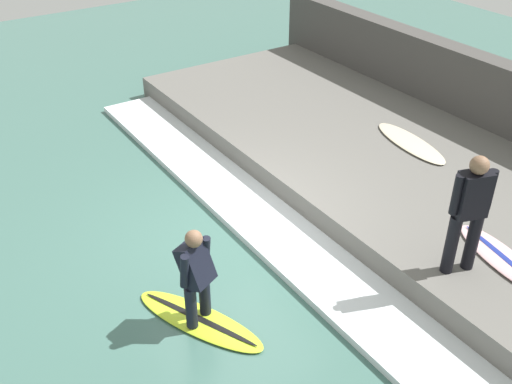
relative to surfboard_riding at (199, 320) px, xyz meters
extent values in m
plane|color=#426B60|center=(1.31, 1.33, -0.03)|extent=(28.00, 28.00, 0.00)
cube|color=#66635E|center=(4.70, 1.33, 0.21)|extent=(4.40, 11.78, 0.47)
cube|color=#474442|center=(7.15, 1.33, 0.84)|extent=(0.50, 12.37, 1.74)
cube|color=silver|center=(1.95, 1.33, 0.03)|extent=(1.11, 11.19, 0.11)
ellipsoid|color=#BFE02D|center=(0.00, 0.00, 0.00)|extent=(1.28, 2.00, 0.06)
ellipsoid|color=black|center=(0.00, 0.00, 0.03)|extent=(0.82, 1.68, 0.01)
cylinder|color=black|center=(0.13, 0.06, 0.34)|extent=(0.15, 0.15, 0.63)
cylinder|color=black|center=(-0.13, -0.06, 0.34)|extent=(0.15, 0.15, 0.63)
cube|color=black|center=(0.00, 0.00, 0.94)|extent=(0.50, 0.51, 0.61)
sphere|color=#846047|center=(0.00, 0.00, 1.33)|extent=(0.22, 0.22, 0.22)
cylinder|color=black|center=(0.19, 0.09, 0.98)|extent=(0.11, 0.18, 0.51)
cylinder|color=black|center=(-0.19, -0.09, 0.98)|extent=(0.11, 0.18, 0.51)
cylinder|color=black|center=(3.29, -1.50, 0.88)|extent=(0.16, 0.16, 0.87)
cylinder|color=black|center=(3.00, -1.40, 0.88)|extent=(0.16, 0.16, 0.87)
cube|color=black|center=(3.14, -1.45, 1.62)|extent=(0.46, 0.36, 0.62)
sphere|color=#846047|center=(3.14, -1.45, 2.04)|extent=(0.24, 0.24, 0.24)
cylinder|color=black|center=(3.36, -1.52, 1.66)|extent=(0.12, 0.12, 0.55)
cylinder|color=black|center=(2.92, -1.38, 1.66)|extent=(0.12, 0.12, 0.55)
ellipsoid|color=beige|center=(3.81, -1.68, 0.47)|extent=(0.83, 1.74, 0.06)
ellipsoid|color=navy|center=(3.81, -1.68, 0.50)|extent=(0.40, 1.52, 0.01)
ellipsoid|color=beige|center=(5.26, 1.44, 0.47)|extent=(0.79, 1.88, 0.06)
camera|label=1|loc=(-2.53, -5.17, 5.59)|focal=42.00mm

